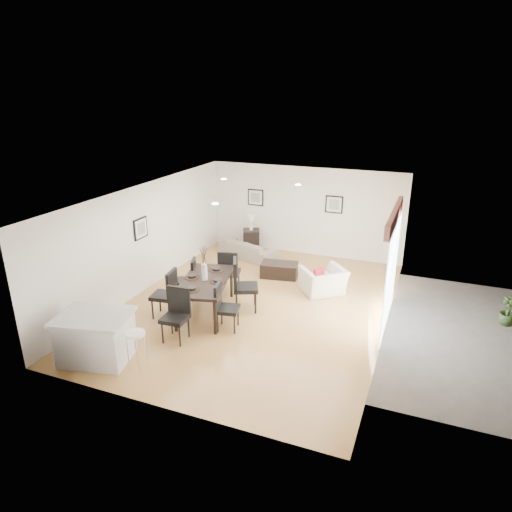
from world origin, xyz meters
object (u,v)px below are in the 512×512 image
at_px(dining_table, 205,283).
at_px(armchair, 323,281).
at_px(sofa, 248,249).
at_px(kitchen_island, 96,337).
at_px(dining_chair_wnear, 167,291).
at_px(dining_chair_foot, 229,269).
at_px(dining_chair_efar, 241,282).
at_px(bar_stool, 136,338).
at_px(dining_chair_enear, 223,304).
at_px(coffee_table, 279,270).
at_px(dining_chair_head, 177,311).
at_px(side_table, 251,240).
at_px(dining_chair_wfar, 189,277).

bearing_deg(dining_table, armchair, 28.57).
distance_m(sofa, kitchen_island, 6.23).
bearing_deg(dining_chair_wnear, dining_chair_foot, 148.59).
relative_size(sofa, dining_chair_efar, 1.49).
bearing_deg(bar_stool, dining_chair_enear, 67.54).
distance_m(dining_chair_wnear, coffee_table, 3.54).
relative_size(dining_table, coffee_table, 2.20).
relative_size(dining_chair_foot, kitchen_island, 0.73).
distance_m(sofa, dining_table, 3.80).
bearing_deg(bar_stool, coffee_table, 79.20).
height_order(kitchen_island, bar_stool, kitchen_island).
xyz_separation_m(dining_chair_wnear, dining_chair_head, (0.69, -0.74, -0.01)).
relative_size(armchair, dining_chair_efar, 0.82).
distance_m(sofa, side_table, 0.69).
relative_size(armchair, dining_chair_head, 0.92).
height_order(dining_chair_enear, kitchen_island, dining_chair_enear).
distance_m(dining_chair_wfar, kitchen_island, 3.02).
distance_m(dining_table, bar_stool, 2.48).
xyz_separation_m(armchair, dining_chair_efar, (-1.55, -1.61, 0.36)).
relative_size(dining_chair_foot, side_table, 1.65).
bearing_deg(dining_chair_efar, coffee_table, -28.72).
relative_size(sofa, bar_stool, 2.40).
bearing_deg(dining_chair_wfar, sofa, 155.83).
bearing_deg(dining_chair_foot, kitchen_island, 60.94).
xyz_separation_m(sofa, dining_chair_efar, (1.20, -3.28, 0.42)).
height_order(dining_chair_enear, side_table, dining_chair_enear).
distance_m(dining_chair_efar, side_table, 4.20).
bearing_deg(dining_chair_wnear, armchair, 122.23).
height_order(dining_chair_efar, dining_chair_foot, dining_chair_efar).
bearing_deg(coffee_table, bar_stool, -110.36).
height_order(dining_chair_wfar, dining_chair_foot, dining_chair_foot).
bearing_deg(dining_chair_head, dining_chair_wfar, 108.95).
xyz_separation_m(dining_chair_wnear, dining_chair_enear, (1.40, -0.03, -0.05)).
relative_size(dining_chair_efar, dining_chair_head, 1.12).
xyz_separation_m(armchair, coffee_table, (-1.37, 0.60, -0.13)).
relative_size(dining_chair_head, coffee_table, 1.13).
bearing_deg(bar_stool, side_table, 94.75).
bearing_deg(dining_table, side_table, 84.74).
height_order(coffee_table, kitchen_island, kitchen_island).
bearing_deg(side_table, dining_chair_efar, -70.87).
relative_size(dining_chair_enear, dining_chair_foot, 0.94).
relative_size(dining_chair_enear, side_table, 1.55).
distance_m(dining_chair_efar, dining_chair_head, 1.82).
bearing_deg(dining_chair_enear, dining_table, 41.97).
xyz_separation_m(dining_chair_efar, dining_chair_head, (-0.70, -1.68, -0.07)).
bearing_deg(sofa, dining_table, 115.23).
xyz_separation_m(sofa, dining_chair_head, (0.50, -4.96, 0.35)).
height_order(side_table, bar_stool, bar_stool).
bearing_deg(dining_table, dining_chair_efar, 19.03).
xyz_separation_m(dining_table, coffee_table, (0.87, 2.66, -0.55)).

